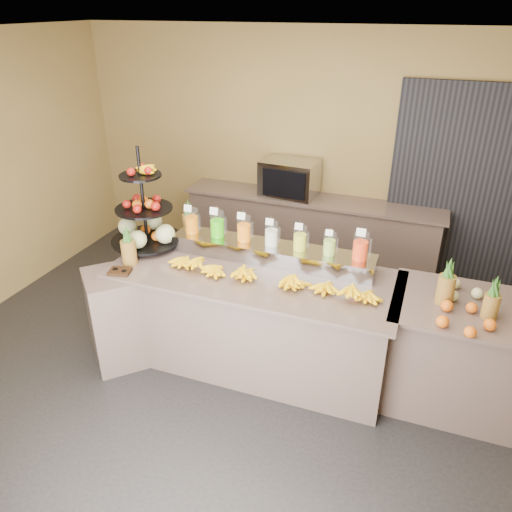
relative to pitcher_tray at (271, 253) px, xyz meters
The scene contains 20 objects.
ground 1.16m from the pitcher_tray, 96.15° to the right, with size 6.00×6.00×0.00m, color black.
room_envelope 0.90m from the pitcher_tray, 58.77° to the left, with size 6.04×5.02×2.82m.
buffet_counter 0.65m from the pitcher_tray, 119.05° to the right, with size 2.75×1.25×0.93m.
right_counter 1.73m from the pitcher_tray, ahead, with size 1.08×0.88×0.93m.
back_ledge 1.76m from the pitcher_tray, 92.14° to the left, with size 3.10×0.55×0.93m.
pitcher_tray is the anchor object (origin of this frame).
juice_pitcher_orange_a 0.80m from the pitcher_tray, behind, with size 0.13×0.13×0.30m.
juice_pitcher_green 0.55m from the pitcher_tray, behind, with size 0.13×0.14×0.32m.
juice_pitcher_orange_b 0.32m from the pitcher_tray, behind, with size 0.13×0.13×0.31m.
juice_pitcher_milk 0.17m from the pitcher_tray, 101.77° to the right, with size 0.12×0.12×0.29m.
juice_pitcher_lemon 0.31m from the pitcher_tray, ahead, with size 0.12×0.12×0.28m.
juice_pitcher_lime 0.54m from the pitcher_tray, ahead, with size 0.11×0.11×0.26m.
juice_pitcher_orange_c 0.80m from the pitcher_tray, ahead, with size 0.13×0.14×0.32m.
banana_heap 0.38m from the pitcher_tray, 72.00° to the right, with size 1.88×0.17×0.16m.
fruit_stand 1.18m from the pitcher_tray, behind, with size 0.74×0.74×0.95m.
condiment_caddy 1.32m from the pitcher_tray, 149.21° to the right, with size 0.18×0.14×0.03m, color black.
pineapple_left_a 1.26m from the pitcher_tray, 156.45° to the right, with size 0.13×0.13×0.38m.
pineapple_left_b 0.95m from the pitcher_tray, 167.18° to the left, with size 0.12×0.12×0.39m.
right_fruit_pile 1.65m from the pitcher_tray, 12.21° to the right, with size 0.44×0.42×0.23m.
oven_warmer 1.71m from the pitcher_tray, 101.63° to the left, with size 0.64×0.45×0.43m, color gray.
Camera 1 is at (1.33, -3.19, 3.01)m, focal length 35.00 mm.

